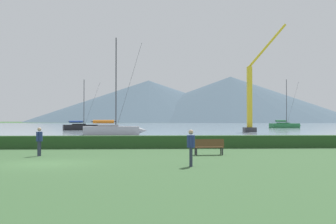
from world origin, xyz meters
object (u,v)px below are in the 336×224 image
(person_seated_viewer, at_px, (39,139))
(person_standing_walker, at_px, (191,145))
(sailboat_slip_2, at_px, (112,130))
(sailboat_slip_4, at_px, (285,125))
(dock_crane, at_px, (252,100))
(sailboat_slip_5, at_px, (81,127))
(park_bench_near_path, at_px, (209,146))

(person_seated_viewer, relative_size, person_standing_walker, 1.00)
(sailboat_slip_2, distance_m, sailboat_slip_4, 63.47)
(dock_crane, bearing_deg, sailboat_slip_5, 154.84)
(sailboat_slip_4, xyz_separation_m, dock_crane, (-17.63, -35.23, 4.73))
(sailboat_slip_5, height_order, dock_crane, dock_crane)
(sailboat_slip_2, distance_m, person_seated_viewer, 34.23)
(sailboat_slip_2, bearing_deg, person_standing_walker, -85.85)
(person_seated_viewer, height_order, dock_crane, dock_crane)
(sailboat_slip_2, distance_m, dock_crane, 27.10)
(person_seated_viewer, xyz_separation_m, dock_crane, (24.55, 47.73, 4.49))
(sailboat_slip_2, height_order, park_bench_near_path, sailboat_slip_2)
(sailboat_slip_4, bearing_deg, dock_crane, -128.48)
(park_bench_near_path, bearing_deg, sailboat_slip_5, 98.56)
(park_bench_near_path, bearing_deg, person_standing_walker, -112.46)
(park_bench_near_path, relative_size, person_standing_walker, 1.08)
(sailboat_slip_4, xyz_separation_m, sailboat_slip_5, (-49.01, -20.48, -0.06))
(park_bench_near_path, bearing_deg, sailboat_slip_2, 97.32)
(sailboat_slip_4, distance_m, person_seated_viewer, 93.06)
(person_standing_walker, bearing_deg, sailboat_slip_4, 76.34)
(sailboat_slip_2, bearing_deg, sailboat_slip_4, 45.01)
(sailboat_slip_5, distance_m, person_standing_walker, 70.02)
(person_standing_walker, bearing_deg, park_bench_near_path, 81.31)
(sailboat_slip_2, xyz_separation_m, park_bench_near_path, (8.35, -33.99, -0.22))
(person_seated_viewer, bearing_deg, person_standing_walker, -25.72)
(sailboat_slip_4, relative_size, person_standing_walker, 7.61)
(sailboat_slip_5, bearing_deg, park_bench_near_path, -90.34)
(park_bench_near_path, distance_m, dock_crane, 49.98)
(person_seated_viewer, distance_m, person_standing_walker, 10.07)
(park_bench_near_path, relative_size, person_seated_viewer, 1.08)
(sailboat_slip_2, height_order, dock_crane, dock_crane)
(sailboat_slip_5, distance_m, person_seated_viewer, 62.85)
(sailboat_slip_2, xyz_separation_m, dock_crane, (23.00, 13.53, 4.71))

